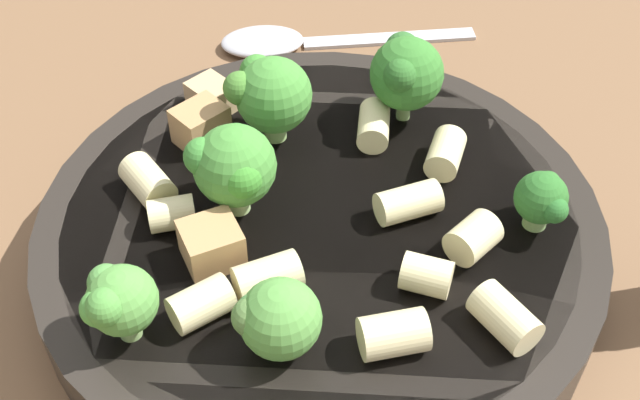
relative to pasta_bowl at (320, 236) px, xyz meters
name	(u,v)px	position (x,y,z in m)	size (l,w,h in m)	color
ground_plane	(320,264)	(0.00, 0.00, -0.02)	(2.00, 2.00, 0.00)	brown
pasta_bowl	(320,236)	(0.00, 0.00, 0.00)	(0.27, 0.27, 0.03)	#28231E
broccoli_floret_0	(233,166)	(0.04, 0.01, 0.04)	(0.04, 0.04, 0.05)	#9EC175
broccoli_floret_1	(117,301)	(0.04, 0.10, 0.04)	(0.03, 0.03, 0.04)	#84AD60
broccoli_floret_2	(276,318)	(-0.02, 0.07, 0.03)	(0.03, 0.03, 0.04)	#84AD60
broccoli_floret_3	(543,198)	(-0.09, -0.04, 0.03)	(0.03, 0.03, 0.03)	#84AD60
broccoli_floret_4	(406,72)	(-0.01, -0.08, 0.04)	(0.04, 0.04, 0.05)	#84AD60
broccoli_floret_5	(270,94)	(0.05, -0.04, 0.04)	(0.04, 0.04, 0.05)	#84AD60
rigatoni_0	(277,281)	(0.00, 0.05, 0.02)	(0.02, 0.02, 0.03)	beige
rigatoni_1	(393,334)	(-0.06, 0.05, 0.02)	(0.02, 0.02, 0.03)	beige
rigatoni_2	(408,202)	(-0.04, -0.02, 0.02)	(0.02, 0.02, 0.03)	beige
rigatoni_3	(172,214)	(0.06, 0.04, 0.02)	(0.02, 0.02, 0.02)	beige
rigatoni_4	(473,238)	(-0.07, -0.01, 0.02)	(0.02, 0.02, 0.02)	beige
rigatoni_5	(148,182)	(0.08, 0.02, 0.02)	(0.02, 0.02, 0.03)	beige
rigatoni_6	(426,275)	(-0.06, 0.02, 0.02)	(0.02, 0.02, 0.02)	beige
rigatoni_7	(445,153)	(-0.04, -0.06, 0.02)	(0.02, 0.02, 0.03)	beige
rigatoni_8	(201,304)	(0.02, 0.07, 0.02)	(0.02, 0.02, 0.03)	beige
rigatoni_9	(379,127)	(0.00, -0.06, 0.02)	(0.02, 0.02, 0.03)	beige
rigatoni_10	(505,317)	(-0.10, 0.03, 0.02)	(0.02, 0.02, 0.03)	beige
chicken_chunk_0	(201,125)	(0.08, -0.02, 0.02)	(0.02, 0.02, 0.02)	tan
chicken_chunk_1	(212,244)	(0.03, 0.04, 0.02)	(0.02, 0.02, 0.02)	tan
chicken_chunk_2	(211,97)	(0.09, -0.05, 0.02)	(0.02, 0.02, 0.02)	tan
spoon	(296,40)	(0.10, -0.16, -0.02)	(0.16, 0.11, 0.01)	silver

